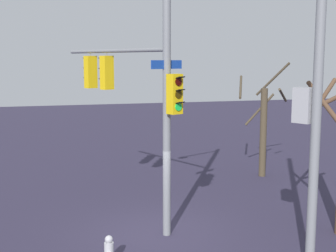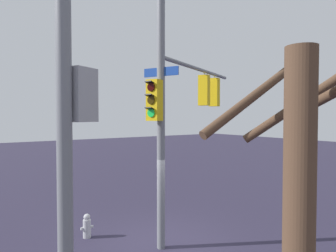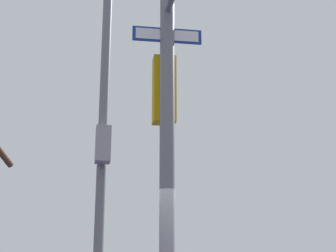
% 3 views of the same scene
% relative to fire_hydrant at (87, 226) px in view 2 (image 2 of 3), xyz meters
% --- Properties ---
extents(ground_plane, '(80.00, 80.00, 0.00)m').
position_rel_fire_hydrant_xyz_m(ground_plane, '(-1.64, 1.65, -0.34)').
color(ground_plane, '#2D293E').
extents(main_signal_pole_assembly, '(6.21, 3.20, 8.27)m').
position_rel_fire_hydrant_xyz_m(main_signal_pole_assembly, '(-2.39, 1.29, 4.31)').
color(main_signal_pole_assembly, slate).
rests_on(main_signal_pole_assembly, ground).
extents(secondary_pole_assembly, '(0.67, 0.51, 8.34)m').
position_rel_fire_hydrant_xyz_m(secondary_pole_assembly, '(1.83, 4.46, 3.80)').
color(secondary_pole_assembly, slate).
rests_on(secondary_pole_assembly, ground).
extents(fire_hydrant, '(0.38, 0.24, 0.73)m').
position_rel_fire_hydrant_xyz_m(fire_hydrant, '(0.00, 0.00, 0.00)').
color(fire_hydrant, '#B2B2B7').
rests_on(fire_hydrant, ground).
extents(bare_tree_behind_pole, '(1.95, 1.84, 4.53)m').
position_rel_fire_hydrant_xyz_m(bare_tree_behind_pole, '(-0.21, 6.81, 2.12)').
color(bare_tree_behind_pole, brown).
rests_on(bare_tree_behind_pole, ground).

